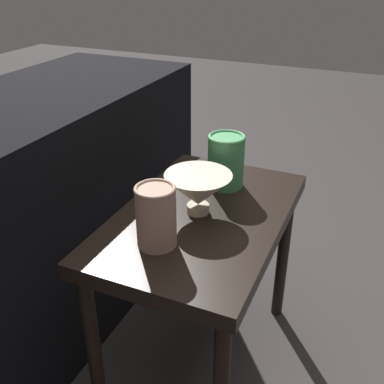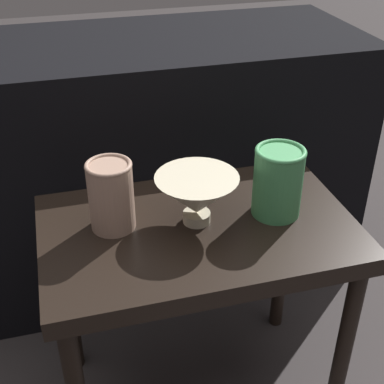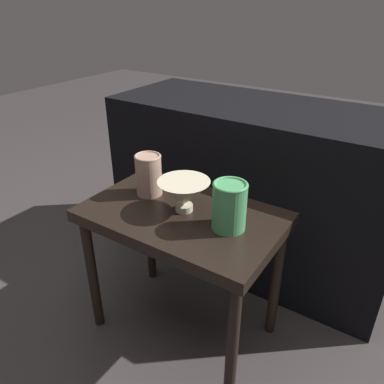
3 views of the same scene
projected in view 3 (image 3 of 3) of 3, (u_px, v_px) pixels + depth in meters
name	position (u px, v px, depth m)	size (l,w,h in m)	color
ground_plane	(184.00, 326.00, 1.44)	(8.00, 8.00, 0.00)	#383333
table	(182.00, 230.00, 1.23)	(0.64, 0.40, 0.51)	black
couch_backdrop	(252.00, 186.00, 1.68)	(1.23, 0.50, 0.74)	black
bowl	(183.00, 193.00, 1.18)	(0.17, 0.17, 0.10)	beige
vase_textured_left	(149.00, 174.00, 1.28)	(0.09, 0.09, 0.14)	tan
vase_colorful_right	(229.00, 206.00, 1.08)	(0.10, 0.10, 0.15)	#47995B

